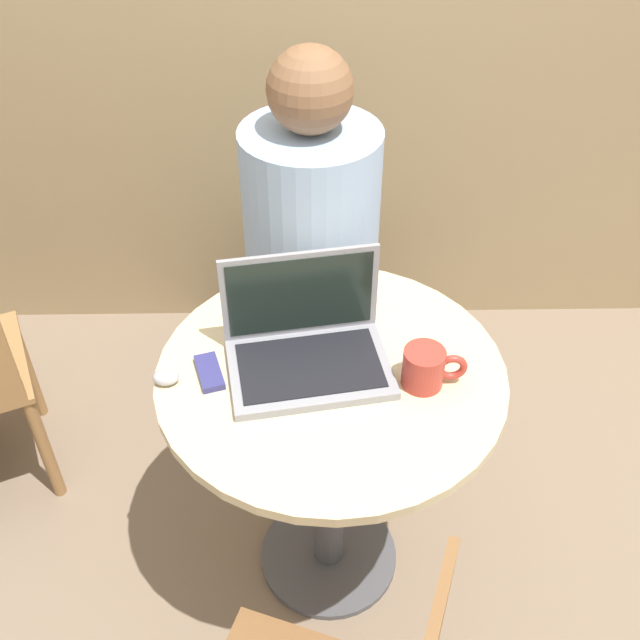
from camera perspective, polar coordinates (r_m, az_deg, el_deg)
The scene contains 7 objects.
ground_plane at distance 2.21m, azimuth 0.66°, elevation -17.57°, with size 12.00×12.00×0.00m, color #7F6B56.
round_table at distance 1.76m, azimuth 0.79°, elevation -7.94°, with size 0.76×0.76×0.74m.
laptop at distance 1.62m, azimuth -1.03°, elevation -1.83°, with size 0.38×0.29×0.24m.
cell_phone at distance 1.63m, azimuth -8.43°, elevation -3.96°, with size 0.08×0.12×0.02m.
computer_mouse at distance 1.62m, azimuth -11.66°, elevation -4.27°, with size 0.06×0.04×0.03m.
coffee_cup at distance 1.58m, azimuth 8.07°, elevation -3.62°, with size 0.14×0.09×0.09m.
person_seated at distance 2.33m, azimuth -0.61°, elevation 4.20°, with size 0.39×0.61×1.20m.
Camera 1 is at (-0.04, -1.16, 1.88)m, focal length 42.00 mm.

